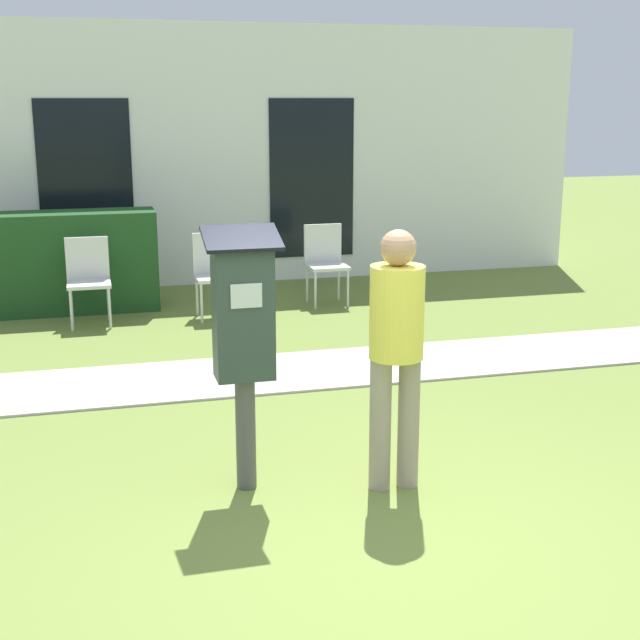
% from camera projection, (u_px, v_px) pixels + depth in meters
% --- Properties ---
extents(ground_plane, '(40.00, 40.00, 0.00)m').
position_uv_depth(ground_plane, '(392.00, 550.00, 4.67)').
color(ground_plane, olive).
extents(sidewalk, '(12.00, 1.10, 0.02)m').
position_uv_depth(sidewalk, '(269.00, 373.00, 7.64)').
color(sidewalk, '#B7B2A8').
rests_on(sidewalk, ground).
extents(building_facade, '(10.00, 0.26, 3.20)m').
position_uv_depth(building_facade, '(200.00, 156.00, 11.07)').
color(building_facade, white).
rests_on(building_facade, ground).
extents(parking_meter, '(0.44, 0.31, 1.59)m').
position_uv_depth(parking_meter, '(243.00, 326.00, 5.18)').
color(parking_meter, '#4C4C4C').
rests_on(parking_meter, ground).
extents(person_standing, '(0.32, 0.32, 1.58)m').
position_uv_depth(person_standing, '(396.00, 340.00, 5.21)').
color(person_standing, gray).
rests_on(person_standing, ground).
extents(outdoor_chair_left, '(0.44, 0.44, 0.90)m').
position_uv_depth(outdoor_chair_left, '(88.00, 274.00, 9.25)').
color(outdoor_chair_left, silver).
rests_on(outdoor_chair_left, ground).
extents(outdoor_chair_middle, '(0.44, 0.44, 0.90)m').
position_uv_depth(outdoor_chair_middle, '(215.00, 268.00, 9.55)').
color(outdoor_chair_middle, silver).
rests_on(outdoor_chair_middle, ground).
extents(outdoor_chair_right, '(0.44, 0.44, 0.90)m').
position_uv_depth(outdoor_chair_right, '(325.00, 257.00, 10.19)').
color(outdoor_chair_right, silver).
rests_on(outdoor_chair_right, ground).
extents(hedge_row, '(2.13, 0.60, 1.10)m').
position_uv_depth(hedge_row, '(58.00, 262.00, 9.76)').
color(hedge_row, '#1E471E').
rests_on(hedge_row, ground).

